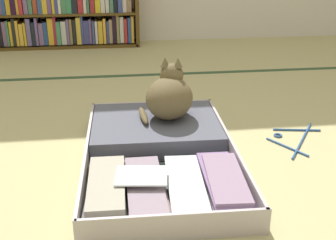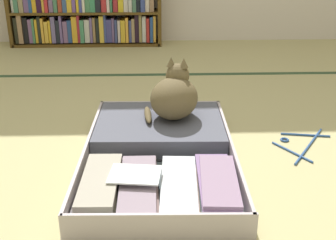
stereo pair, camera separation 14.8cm
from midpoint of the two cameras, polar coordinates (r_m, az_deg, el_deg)
ground_plane at (r=1.76m, az=-3.40°, el=-7.26°), size 10.00×10.00×0.00m
tatami_border at (r=3.01m, az=-5.21°, el=5.84°), size 4.80×0.05×0.00m
open_suitcase at (r=1.86m, az=-3.50°, el=-3.93°), size 0.63×1.00×0.10m
black_cat at (r=2.02m, az=-1.91°, el=3.11°), size 0.29×0.31×0.27m
clothes_hanger at (r=2.11m, az=14.21°, el=-2.39°), size 0.29×0.35×0.01m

